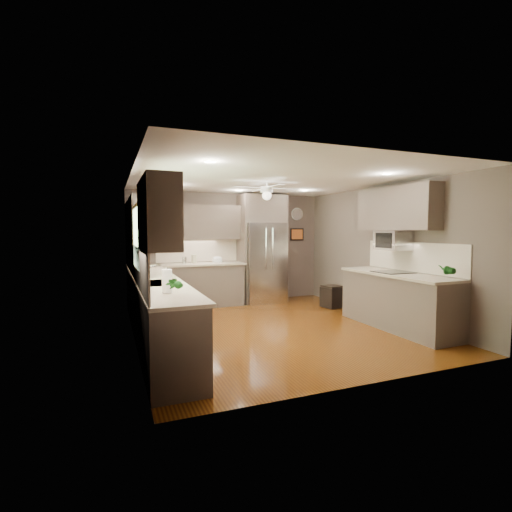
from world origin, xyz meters
TOP-DOWN VIEW (x-y plane):
  - floor at (0.00, 0.00)m, footprint 5.00×5.00m
  - ceiling at (0.00, 0.00)m, footprint 5.00×5.00m
  - wall_back at (0.00, 2.50)m, footprint 4.50×0.00m
  - wall_front at (0.00, -2.50)m, footprint 4.50×0.00m
  - wall_left at (-2.25, 0.00)m, footprint 0.00×5.00m
  - wall_right at (2.25, 0.00)m, footprint 0.00×5.00m
  - canister_b at (-1.09, 2.21)m, footprint 0.11×0.11m
  - canister_c at (-0.87, 2.26)m, footprint 0.15×0.15m
  - soap_bottle at (-2.06, 0.08)m, footprint 0.11×0.12m
  - potted_plant_left at (-1.93, -1.67)m, footprint 0.17×0.13m
  - potted_plant_right at (1.92, -1.75)m, footprint 0.16×0.13m
  - bowl at (-0.35, 2.22)m, footprint 0.28×0.28m
  - left_run at (-1.95, 0.15)m, footprint 0.65×4.70m
  - back_run at (-0.72, 2.20)m, footprint 1.85×0.65m
  - uppers at (-0.74, 0.71)m, footprint 4.50×4.70m
  - window at (-2.22, -0.50)m, footprint 0.05×1.12m
  - sink at (-1.93, -0.50)m, footprint 0.50×0.70m
  - refrigerator at (0.70, 2.16)m, footprint 1.06×0.75m
  - right_run at (1.93, -0.80)m, footprint 0.70×2.20m
  - microwave at (2.03, -0.55)m, footprint 0.43×0.55m
  - ceiling_fan at (-0.00, 0.30)m, footprint 1.18×1.18m
  - recessed_lights at (-0.04, 0.40)m, footprint 2.84×3.14m
  - wall_clock at (1.75, 2.48)m, footprint 0.30×0.03m
  - framed_print at (1.75, 2.48)m, footprint 0.36×0.03m
  - stool at (1.84, 1.02)m, footprint 0.44×0.44m
  - paper_towel at (-1.97, -1.41)m, footprint 0.12×0.12m

SIDE VIEW (x-z plane):
  - floor at x=0.00m, z-range 0.00..0.00m
  - stool at x=1.84m, z-range 0.01..0.47m
  - left_run at x=-1.95m, z-range -0.24..1.21m
  - back_run at x=-0.72m, z-range -0.24..1.21m
  - right_run at x=1.93m, z-range -0.24..1.21m
  - sink at x=-1.93m, z-range 0.75..1.07m
  - bowl at x=-0.35m, z-range 0.94..0.99m
  - canister_b at x=-1.09m, z-range 0.93..1.09m
  - canister_c at x=-0.87m, z-range 0.93..1.13m
  - soap_bottle at x=-2.06m, z-range 0.94..1.13m
  - potted_plant_left at x=-1.93m, z-range 0.94..1.22m
  - paper_towel at x=-1.97m, z-range 0.94..1.22m
  - potted_plant_right at x=1.92m, z-range 0.94..1.23m
  - refrigerator at x=0.70m, z-range -0.04..2.41m
  - wall_back at x=0.00m, z-range -1.00..3.50m
  - wall_front at x=0.00m, z-range -1.00..3.50m
  - wall_left at x=-2.25m, z-range -1.25..3.75m
  - wall_right at x=2.25m, z-range -1.25..3.75m
  - microwave at x=2.03m, z-range 1.31..1.65m
  - framed_print at x=1.75m, z-range 1.40..1.70m
  - window at x=-2.22m, z-range 1.09..2.01m
  - uppers at x=-0.74m, z-range 1.39..2.35m
  - wall_clock at x=1.75m, z-range 1.90..2.20m
  - ceiling_fan at x=0.00m, z-range 2.17..2.49m
  - recessed_lights at x=-0.04m, z-range 2.49..2.50m
  - ceiling at x=0.00m, z-range 2.50..2.50m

